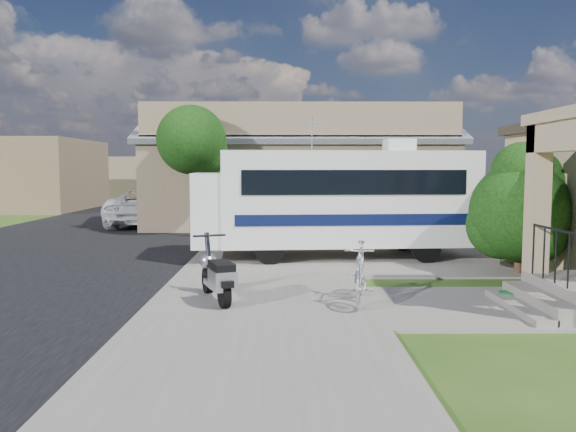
{
  "coord_description": "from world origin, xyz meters",
  "views": [
    {
      "loc": [
        -0.58,
        -10.53,
        2.44
      ],
      "look_at": [
        -0.5,
        2.5,
        1.3
      ],
      "focal_mm": 35.0,
      "sensor_mm": 36.0,
      "label": 1
    }
  ],
  "objects_px": {
    "bicycle": "(360,276)",
    "garden_hose": "(509,298)",
    "motorhome": "(336,199)",
    "scooter": "(217,276)",
    "shrub": "(522,207)",
    "van": "(173,197)",
    "pickup_truck": "(155,206)"
  },
  "relations": [
    {
      "from": "motorhome",
      "to": "pickup_truck",
      "type": "xyz_separation_m",
      "value": [
        -6.8,
        8.66,
        -0.8
      ]
    },
    {
      "from": "scooter",
      "to": "van",
      "type": "xyz_separation_m",
      "value": [
        -5.01,
        21.32,
        0.28
      ]
    },
    {
      "from": "motorhome",
      "to": "shrub",
      "type": "relative_size",
      "value": 2.47
    },
    {
      "from": "motorhome",
      "to": "bicycle",
      "type": "xyz_separation_m",
      "value": [
        -0.04,
        -5.13,
        -1.07
      ]
    },
    {
      "from": "bicycle",
      "to": "scooter",
      "type": "bearing_deg",
      "value": -171.27
    },
    {
      "from": "motorhome",
      "to": "pickup_truck",
      "type": "distance_m",
      "value": 11.04
    },
    {
      "from": "shrub",
      "to": "garden_hose",
      "type": "bearing_deg",
      "value": -116.24
    },
    {
      "from": "pickup_truck",
      "to": "bicycle",
      "type": "bearing_deg",
      "value": 119.95
    },
    {
      "from": "pickup_truck",
      "to": "garden_hose",
      "type": "relative_size",
      "value": 16.24
    },
    {
      "from": "bicycle",
      "to": "pickup_truck",
      "type": "distance_m",
      "value": 15.36
    },
    {
      "from": "shrub",
      "to": "scooter",
      "type": "relative_size",
      "value": 1.77
    },
    {
      "from": "bicycle",
      "to": "pickup_truck",
      "type": "height_order",
      "value": "pickup_truck"
    },
    {
      "from": "shrub",
      "to": "van",
      "type": "relative_size",
      "value": 0.55
    },
    {
      "from": "motorhome",
      "to": "scooter",
      "type": "bearing_deg",
      "value": -120.83
    },
    {
      "from": "shrub",
      "to": "van",
      "type": "height_order",
      "value": "shrub"
    },
    {
      "from": "van",
      "to": "garden_hose",
      "type": "height_order",
      "value": "van"
    },
    {
      "from": "garden_hose",
      "to": "bicycle",
      "type": "bearing_deg",
      "value": -174.86
    },
    {
      "from": "shrub",
      "to": "van",
      "type": "bearing_deg",
      "value": 122.02
    },
    {
      "from": "scooter",
      "to": "garden_hose",
      "type": "xyz_separation_m",
      "value": [
        5.25,
        0.16,
        -0.43
      ]
    },
    {
      "from": "bicycle",
      "to": "garden_hose",
      "type": "bearing_deg",
      "value": 15.89
    },
    {
      "from": "bicycle",
      "to": "garden_hose",
      "type": "relative_size",
      "value": 4.97
    },
    {
      "from": "motorhome",
      "to": "garden_hose",
      "type": "xyz_separation_m",
      "value": [
        2.69,
        -4.88,
        -1.52
      ]
    },
    {
      "from": "bicycle",
      "to": "garden_hose",
      "type": "height_order",
      "value": "bicycle"
    },
    {
      "from": "scooter",
      "to": "garden_hose",
      "type": "distance_m",
      "value": 5.27
    },
    {
      "from": "van",
      "to": "garden_hose",
      "type": "relative_size",
      "value": 15.27
    },
    {
      "from": "shrub",
      "to": "bicycle",
      "type": "height_order",
      "value": "shrub"
    },
    {
      "from": "motorhome",
      "to": "scooter",
      "type": "height_order",
      "value": "motorhome"
    },
    {
      "from": "scooter",
      "to": "bicycle",
      "type": "distance_m",
      "value": 2.52
    },
    {
      "from": "garden_hose",
      "to": "shrub",
      "type": "bearing_deg",
      "value": 63.76
    },
    {
      "from": "pickup_truck",
      "to": "shrub",
      "type": "bearing_deg",
      "value": 138.64
    },
    {
      "from": "motorhome",
      "to": "van",
      "type": "relative_size",
      "value": 1.37
    },
    {
      "from": "scooter",
      "to": "van",
      "type": "bearing_deg",
      "value": 82.53
    }
  ]
}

